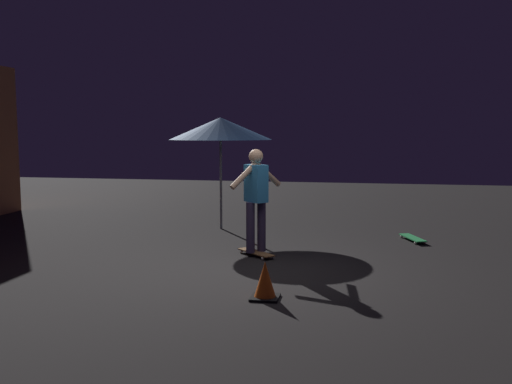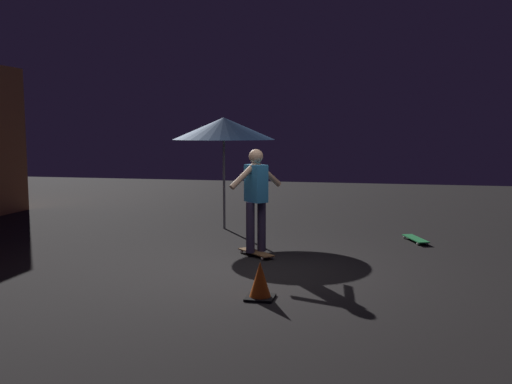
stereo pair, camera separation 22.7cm
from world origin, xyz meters
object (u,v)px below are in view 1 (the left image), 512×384
Objects in this scene: patio_umbrella at (221,129)px; skater at (256,193)px; skateboard_ridden at (256,253)px; traffic_cone at (265,282)px; skateboard_spare at (413,238)px.

skater is at bearing -153.00° from patio_umbrella.
traffic_cone is (-2.23, -0.54, 0.16)m from skateboard_ridden.
patio_umbrella is 3.29m from skateboard_ridden.
skateboard_ridden is at bearing 7.13° from skater.
skater is at bearing 123.69° from skateboard_spare.
skateboard_spare is 1.74× the size of traffic_cone.
patio_umbrella is 3.27× the size of skateboard_ridden.
skater is at bearing 13.57° from traffic_cone.
patio_umbrella is at bearing 27.00° from skateboard_ridden.
traffic_cone is at bearing -159.29° from patio_umbrella.
skater is at bearing -172.87° from skateboard_ridden.
skateboard_spare is at bearing -98.57° from patio_umbrella.
skater is 2.44m from traffic_cone.
skateboard_ridden is 0.42× the size of skater.
skateboard_ridden is 3.15m from skateboard_spare.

